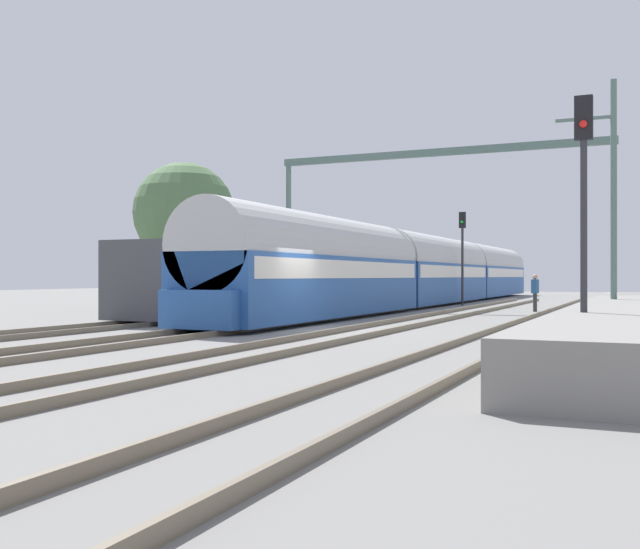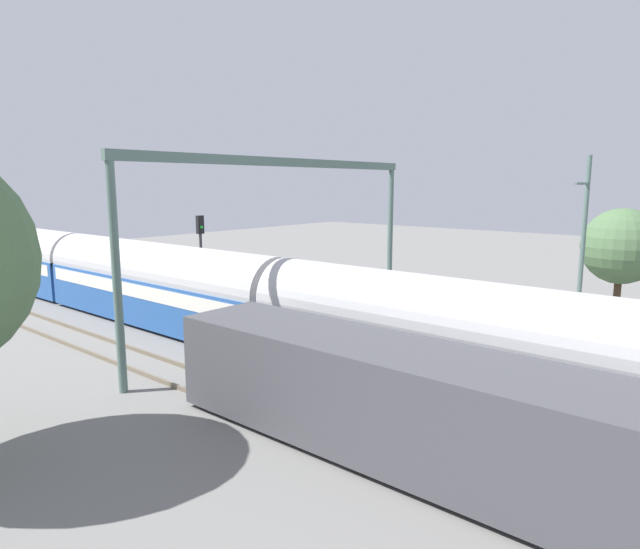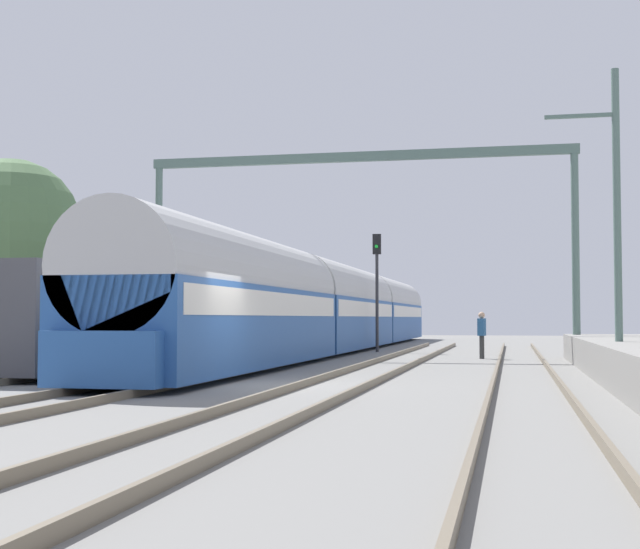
{
  "view_description": "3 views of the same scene",
  "coord_description": "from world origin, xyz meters",
  "px_view_note": "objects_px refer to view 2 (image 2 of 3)",
  "views": [
    {
      "loc": [
        9.52,
        -20.9,
        1.65
      ],
      "look_at": [
        -2.02,
        5.01,
        1.71
      ],
      "focal_mm": 41.7,
      "sensor_mm": 36.0,
      "label": 1
    },
    {
      "loc": [
        -17.1,
        -1.54,
        6.81
      ],
      "look_at": [
        1.0,
        13.53,
        2.88
      ],
      "focal_mm": 30.71,
      "sensor_mm": 36.0,
      "label": 2
    },
    {
      "loc": [
        5.75,
        -19.67,
        1.51
      ],
      "look_at": [
        -1.01,
        12.37,
        3.07
      ],
      "focal_mm": 51.05,
      "sensor_mm": 36.0,
      "label": 3
    }
  ],
  "objects_px": {
    "person_crossing": "(353,300)",
    "railway_signal_far": "(201,254)",
    "freight_car": "(391,400)",
    "passenger_train": "(159,284)",
    "catenary_gantry": "(288,205)"
  },
  "relations": [
    {
      "from": "passenger_train",
      "to": "railway_signal_far",
      "type": "distance_m",
      "value": 2.52
    },
    {
      "from": "railway_signal_far",
      "to": "catenary_gantry",
      "type": "bearing_deg",
      "value": -89.04
    },
    {
      "from": "passenger_train",
      "to": "railway_signal_far",
      "type": "xyz_separation_m",
      "value": [
        1.92,
        -0.88,
        1.37
      ]
    },
    {
      "from": "passenger_train",
      "to": "catenary_gantry",
      "type": "distance_m",
      "value": 8.09
    },
    {
      "from": "railway_signal_far",
      "to": "catenary_gantry",
      "type": "height_order",
      "value": "catenary_gantry"
    },
    {
      "from": "person_crossing",
      "to": "railway_signal_far",
      "type": "xyz_separation_m",
      "value": [
        -4.76,
        5.91,
        2.31
      ]
    },
    {
      "from": "passenger_train",
      "to": "freight_car",
      "type": "distance_m",
      "value": 16.37
    },
    {
      "from": "catenary_gantry",
      "to": "railway_signal_far",
      "type": "bearing_deg",
      "value": 90.96
    },
    {
      "from": "catenary_gantry",
      "to": "freight_car",
      "type": "bearing_deg",
      "value": -123.64
    },
    {
      "from": "freight_car",
      "to": "railway_signal_far",
      "type": "xyz_separation_m",
      "value": [
        5.95,
        14.98,
        1.87
      ]
    },
    {
      "from": "passenger_train",
      "to": "catenary_gantry",
      "type": "relative_size",
      "value": 2.98
    },
    {
      "from": "freight_car",
      "to": "person_crossing",
      "type": "bearing_deg",
      "value": 40.25
    },
    {
      "from": "freight_car",
      "to": "railway_signal_far",
      "type": "relative_size",
      "value": 2.48
    },
    {
      "from": "person_crossing",
      "to": "railway_signal_far",
      "type": "height_order",
      "value": "railway_signal_far"
    },
    {
      "from": "freight_car",
      "to": "person_crossing",
      "type": "distance_m",
      "value": 14.04
    }
  ]
}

